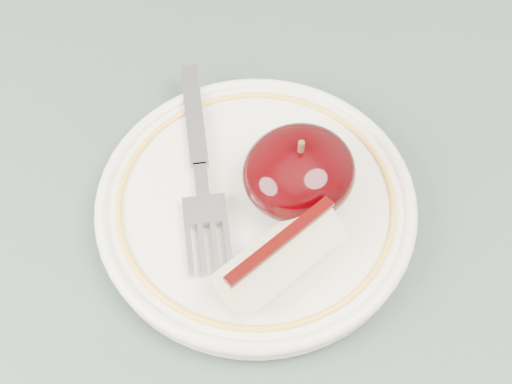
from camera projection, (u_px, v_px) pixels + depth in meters
plate at (256, 204)px, 0.46m from camera, size 0.21×0.21×0.02m
apple_half at (299, 172)px, 0.44m from camera, size 0.07×0.07×0.05m
apple_wedge at (280, 256)px, 0.41m from camera, size 0.08×0.04×0.04m
fork at (200, 167)px, 0.46m from camera, size 0.10×0.15×0.00m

